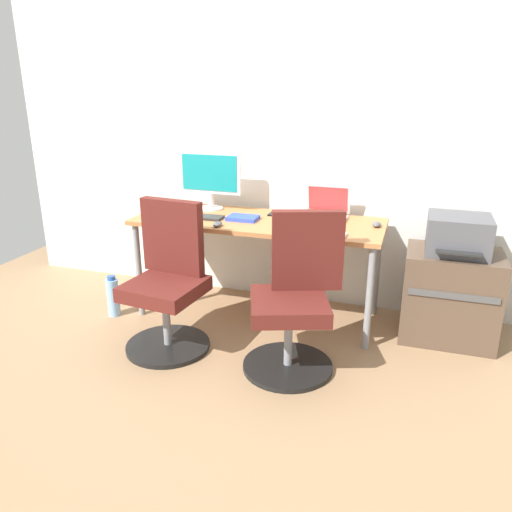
{
  "coord_description": "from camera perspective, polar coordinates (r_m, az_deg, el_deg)",
  "views": [
    {
      "loc": [
        1.03,
        -3.22,
        1.63
      ],
      "look_at": [
        0.0,
        -0.05,
        0.47
      ],
      "focal_mm": 35.01,
      "sensor_mm": 36.0,
      "label": 1
    }
  ],
  "objects": [
    {
      "name": "notebook",
      "position": [
        3.49,
        -1.51,
        4.37
      ],
      "size": [
        0.21,
        0.15,
        0.03
      ],
      "primitive_type": "cube",
      "color": "blue",
      "rests_on": "desk"
    },
    {
      "name": "pen_cup",
      "position": [
        3.68,
        -9.89,
        5.51
      ],
      "size": [
        0.07,
        0.07,
        0.1
      ],
      "primitive_type": "cylinder",
      "color": "slate",
      "rests_on": "desk"
    },
    {
      "name": "phone_near_monitor",
      "position": [
        3.65,
        2.13,
        4.89
      ],
      "size": [
        0.07,
        0.14,
        0.01
      ],
      "primitive_type": "cube",
      "color": "black",
      "rests_on": "desk"
    },
    {
      "name": "keyboard_by_laptop",
      "position": [
        3.15,
        7.16,
        2.53
      ],
      "size": [
        0.34,
        0.12,
        0.02
      ],
      "primitive_type": "cube",
      "color": "silver",
      "rests_on": "desk"
    },
    {
      "name": "desktop_monitor",
      "position": [
        3.76,
        -5.27,
        9.07
      ],
      "size": [
        0.48,
        0.18,
        0.43
      ],
      "color": "silver",
      "rests_on": "desk"
    },
    {
      "name": "keyboard_by_monitor",
      "position": [
        3.56,
        -6.48,
        4.5
      ],
      "size": [
        0.34,
        0.12,
        0.02
      ],
      "primitive_type": "cube",
      "color": "#2D2D2D",
      "rests_on": "desk"
    },
    {
      "name": "office_chair_right",
      "position": [
        2.94,
        4.48,
        -5.1
      ],
      "size": [
        0.56,
        0.56,
        0.94
      ],
      "color": "black",
      "rests_on": "ground"
    },
    {
      "name": "printer",
      "position": [
        3.4,
        22.11,
        2.27
      ],
      "size": [
        0.38,
        0.4,
        0.24
      ],
      "color": "#515156",
      "rests_on": "side_cabinet"
    },
    {
      "name": "water_bottle_on_floor",
      "position": [
        3.82,
        -16.01,
        -4.48
      ],
      "size": [
        0.09,
        0.09,
        0.31
      ],
      "color": "#8CBFF2",
      "rests_on": "ground"
    },
    {
      "name": "mouse_by_monitor",
      "position": [
        3.41,
        13.62,
        3.54
      ],
      "size": [
        0.06,
        0.1,
        0.03
      ],
      "primitive_type": "ellipsoid",
      "color": "#515156",
      "rests_on": "desk"
    },
    {
      "name": "side_cabinet",
      "position": [
        3.54,
        21.27,
        -4.25
      ],
      "size": [
        0.6,
        0.45,
        0.6
      ],
      "color": "brown",
      "rests_on": "ground"
    },
    {
      "name": "ground_plane",
      "position": [
        3.75,
        0.24,
        -6.58
      ],
      "size": [
        5.28,
        5.28,
        0.0
      ],
      "primitive_type": "plane",
      "color": "#9E7A56"
    },
    {
      "name": "open_laptop",
      "position": [
        3.56,
        7.96,
        5.2
      ],
      "size": [
        0.31,
        0.27,
        0.22
      ],
      "color": "silver",
      "rests_on": "desk"
    },
    {
      "name": "coffee_mug",
      "position": [
        3.29,
        5.38,
        3.98
      ],
      "size": [
        0.08,
        0.08,
        0.09
      ],
      "primitive_type": "cylinder",
      "color": "red",
      "rests_on": "desk"
    },
    {
      "name": "desk",
      "position": [
        3.51,
        0.25,
        3.17
      ],
      "size": [
        1.74,
        0.65,
        0.73
      ],
      "color": "#B77542",
      "rests_on": "ground"
    },
    {
      "name": "mouse_by_laptop",
      "position": [
        3.33,
        -4.43,
        3.64
      ],
      "size": [
        0.06,
        0.1,
        0.03
      ],
      "primitive_type": "ellipsoid",
      "color": "#515156",
      "rests_on": "desk"
    },
    {
      "name": "back_wall",
      "position": [
        3.78,
        2.2,
        14.16
      ],
      "size": [
        4.4,
        0.04,
        2.6
      ],
      "primitive_type": "cube",
      "color": "silver",
      "rests_on": "ground"
    },
    {
      "name": "office_chair_left",
      "position": [
        3.22,
        -10.01,
        -3.14
      ],
      "size": [
        0.54,
        0.54,
        0.94
      ],
      "color": "black",
      "rests_on": "ground"
    }
  ]
}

